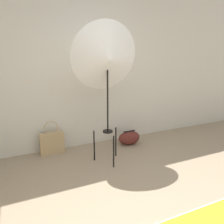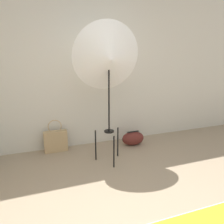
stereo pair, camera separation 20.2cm
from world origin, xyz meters
TOP-DOWN VIEW (x-y plane):
  - wall_back at (0.00, 2.60)m, footprint 8.00×0.05m
  - photo_umbrella at (0.27, 1.86)m, footprint 0.93×0.41m
  - tote_bag at (-0.43, 2.45)m, footprint 0.36×0.10m
  - duffel_bag at (0.84, 2.27)m, footprint 0.39×0.23m

SIDE VIEW (x-z plane):
  - duffel_bag at x=0.84m, z-range 0.00..0.24m
  - tote_bag at x=-0.43m, z-range -0.08..0.45m
  - wall_back at x=0.00m, z-range 0.00..2.60m
  - photo_umbrella at x=0.27m, z-range 0.49..2.43m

